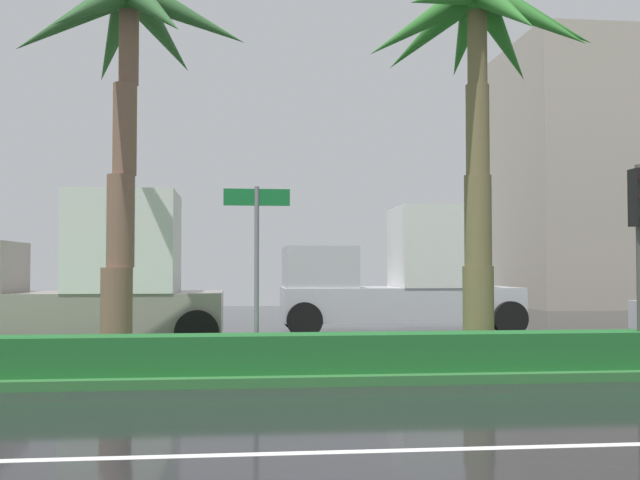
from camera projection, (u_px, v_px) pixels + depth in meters
The scene contains 9 objects.
ground_plane at pixel (309, 365), 14.41m from camera, with size 90.00×42.00×0.10m, color black.
near_lane_divider_stripe at pixel (376, 451), 7.46m from camera, with size 81.00×0.14×0.01m, color white.
median_strip at pixel (315, 365), 13.43m from camera, with size 85.50×4.00×0.15m, color #2D6B33.
median_hedge at pixel (324, 353), 12.05m from camera, with size 76.50×0.70×0.60m.
palm_tree_centre_left at pixel (128, 57), 13.72m from camera, with size 4.46×4.15×7.16m.
palm_tree_centre at pixel (478, 52), 14.07m from camera, with size 4.48×4.44×7.25m.
street_name_sign at pixel (257, 251), 12.56m from camera, with size 1.10×0.08×3.00m.
box_truck_lead at pixel (79, 279), 16.64m from camera, with size 6.40×2.64×3.46m.
box_truck_following at pixel (402, 277), 20.77m from camera, with size 6.40×2.64×3.46m.
Camera 1 is at (-1.37, -5.43, 1.81)m, focal length 42.64 mm.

